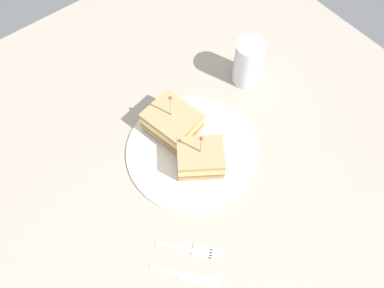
{
  "coord_description": "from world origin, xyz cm",
  "views": [
    {
      "loc": [
        -23.8,
        -29.83,
        70.87
      ],
      "look_at": [
        0.0,
        0.0,
        2.96
      ],
      "focal_mm": 36.51,
      "sensor_mm": 36.0,
      "label": 1
    }
  ],
  "objects_px": {
    "sandwich_half_front": "(171,122)",
    "fork": "(195,251)",
    "plate": "(192,150)",
    "drink_glass": "(248,65)",
    "knife": "(188,276)",
    "sandwich_half_back": "(201,158)"
  },
  "relations": [
    {
      "from": "plate",
      "to": "drink_glass",
      "type": "xyz_separation_m",
      "value": [
        0.21,
        0.07,
        0.04
      ]
    },
    {
      "from": "drink_glass",
      "to": "knife",
      "type": "xyz_separation_m",
      "value": [
        -0.38,
        -0.26,
        -0.05
      ]
    },
    {
      "from": "sandwich_half_front",
      "to": "sandwich_half_back",
      "type": "bearing_deg",
      "value": -92.78
    },
    {
      "from": "fork",
      "to": "knife",
      "type": "bearing_deg",
      "value": -144.11
    },
    {
      "from": "sandwich_half_back",
      "to": "plate",
      "type": "bearing_deg",
      "value": 77.9
    },
    {
      "from": "plate",
      "to": "drink_glass",
      "type": "distance_m",
      "value": 0.23
    },
    {
      "from": "plate",
      "to": "sandwich_half_back",
      "type": "height_order",
      "value": "sandwich_half_back"
    },
    {
      "from": "fork",
      "to": "knife",
      "type": "distance_m",
      "value": 0.05
    },
    {
      "from": "plate",
      "to": "fork",
      "type": "xyz_separation_m",
      "value": [
        -0.12,
        -0.16,
        -0.0
      ]
    },
    {
      "from": "plate",
      "to": "knife",
      "type": "xyz_separation_m",
      "value": [
        -0.16,
        -0.19,
        -0.0
      ]
    },
    {
      "from": "drink_glass",
      "to": "fork",
      "type": "bearing_deg",
      "value": -145.23
    },
    {
      "from": "sandwich_half_front",
      "to": "fork",
      "type": "height_order",
      "value": "sandwich_half_front"
    },
    {
      "from": "sandwich_half_back",
      "to": "fork",
      "type": "relative_size",
      "value": 1.16
    },
    {
      "from": "sandwich_half_front",
      "to": "plate",
      "type": "bearing_deg",
      "value": -87.49
    },
    {
      "from": "plate",
      "to": "fork",
      "type": "bearing_deg",
      "value": -127.17
    },
    {
      "from": "plate",
      "to": "fork",
      "type": "height_order",
      "value": "plate"
    },
    {
      "from": "plate",
      "to": "sandwich_half_back",
      "type": "distance_m",
      "value": 0.05
    },
    {
      "from": "sandwich_half_back",
      "to": "drink_glass",
      "type": "distance_m",
      "value": 0.25
    },
    {
      "from": "sandwich_half_front",
      "to": "knife",
      "type": "distance_m",
      "value": 0.3
    },
    {
      "from": "plate",
      "to": "sandwich_half_front",
      "type": "xyz_separation_m",
      "value": [
        -0.0,
        0.07,
        0.03
      ]
    },
    {
      "from": "drink_glass",
      "to": "knife",
      "type": "height_order",
      "value": "drink_glass"
    },
    {
      "from": "sandwich_half_front",
      "to": "drink_glass",
      "type": "distance_m",
      "value": 0.22
    }
  ]
}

